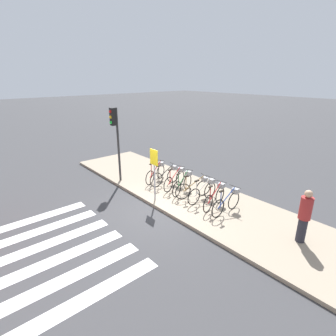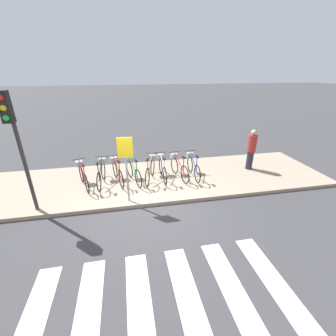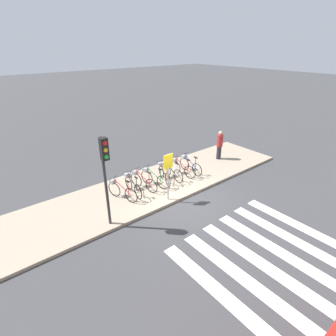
{
  "view_description": "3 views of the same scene",
  "coord_description": "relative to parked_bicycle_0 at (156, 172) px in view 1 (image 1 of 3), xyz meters",
  "views": [
    {
      "loc": [
        6.94,
        -5.44,
        4.77
      ],
      "look_at": [
        -0.41,
        0.91,
        1.34
      ],
      "focal_mm": 28.0,
      "sensor_mm": 36.0,
      "label": 1
    },
    {
      "loc": [
        -0.47,
        -5.89,
        3.93
      ],
      "look_at": [
        0.82,
        0.64,
        0.98
      ],
      "focal_mm": 24.0,
      "sensor_mm": 36.0,
      "label": 2
    },
    {
      "loc": [
        -6.45,
        -7.1,
        6.12
      ],
      "look_at": [
        0.16,
        1.12,
        1.09
      ],
      "focal_mm": 28.0,
      "sensor_mm": 36.0,
      "label": 3
    }
  ],
  "objects": [
    {
      "name": "ground_plane",
      "position": [
        2.02,
        -1.59,
        -0.55
      ],
      "size": [
        120.0,
        120.0,
        0.0
      ],
      "primitive_type": "plane",
      "color": "#38383A"
    },
    {
      "name": "sidewalk",
      "position": [
        2.02,
        0.12,
        -0.49
      ],
      "size": [
        14.18,
        3.42,
        0.12
      ],
      "color": "gray",
      "rests_on": "ground_plane"
    },
    {
      "name": "parked_bicycle_0",
      "position": [
        0.0,
        0.0,
        0.0
      ],
      "size": [
        0.65,
        1.51,
        0.97
      ],
      "color": "black",
      "rests_on": "sidewalk"
    },
    {
      "name": "parked_bicycle_1",
      "position": [
        0.62,
        0.09,
        0.0
      ],
      "size": [
        0.46,
        1.58,
        0.97
      ],
      "color": "black",
      "rests_on": "sidewalk"
    },
    {
      "name": "parked_bicycle_2",
      "position": [
        1.17,
        0.13,
        0.0
      ],
      "size": [
        0.55,
        1.54,
        0.97
      ],
      "color": "black",
      "rests_on": "sidewalk"
    },
    {
      "name": "parked_bicycle_3",
      "position": [
        1.73,
        0.07,
        0.0
      ],
      "size": [
        0.6,
        1.53,
        0.97
      ],
      "color": "black",
      "rests_on": "sidewalk"
    },
    {
      "name": "parked_bicycle_4",
      "position": [
        2.39,
        0.1,
        0.0
      ],
      "size": [
        0.64,
        1.51,
        0.97
      ],
      "color": "black",
      "rests_on": "sidewalk"
    },
    {
      "name": "parked_bicycle_5",
      "position": [
        2.83,
        0.11,
        0.0
      ],
      "size": [
        0.46,
        1.58,
        0.97
      ],
      "color": "black",
      "rests_on": "sidewalk"
    },
    {
      "name": "parked_bicycle_6",
      "position": [
        3.44,
        0.07,
        0.0
      ],
      "size": [
        0.49,
        1.56,
        0.97
      ],
      "color": "black",
      "rests_on": "sidewalk"
    },
    {
      "name": "parked_bicycle_7",
      "position": [
        4.01,
        0.06,
        0.0
      ],
      "size": [
        0.46,
        1.58,
        0.97
      ],
      "color": "black",
      "rests_on": "sidewalk"
    },
    {
      "name": "pedestrian",
      "position": [
        6.5,
        0.28,
        0.43
      ],
      "size": [
        0.34,
        0.34,
        1.65
      ],
      "color": "#23232D",
      "rests_on": "sidewalk"
    },
    {
      "name": "traffic_light",
      "position": [
        -1.17,
        -1.35,
        1.99
      ],
      "size": [
        0.24,
        0.4,
        3.36
      ],
      "color": "#2D2D2D",
      "rests_on": "sidewalk"
    },
    {
      "name": "sign_post",
      "position": [
        1.52,
        -1.3,
        0.98
      ],
      "size": [
        0.44,
        0.07,
        2.06
      ],
      "color": "#99999E",
      "rests_on": "sidewalk"
    }
  ]
}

